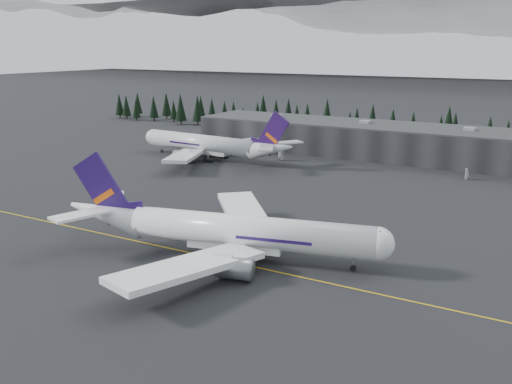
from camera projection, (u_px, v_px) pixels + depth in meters
The scene contains 8 objects.
ground at pixel (209, 253), 121.89m from camera, with size 1400.00×1400.00×0.00m, color black.
taxiline at pixel (204, 256), 120.21m from camera, with size 400.00×0.40×0.02m, color gold.
terminal at pixel (389, 141), 225.09m from camera, with size 160.00×30.00×12.60m.
treeline at pixel (414, 126), 255.80m from camera, with size 360.00×20.00×15.00m, color black.
jet_main at pixel (222, 230), 118.35m from camera, with size 70.18×64.03×20.98m.
jet_parked at pixel (213, 145), 218.83m from camera, with size 70.43×64.83×20.71m.
gse_vehicle_a at pixel (282, 158), 218.88m from camera, with size 2.50×5.43×1.51m, color #BCBCBE.
gse_vehicle_b at pixel (467, 178), 187.86m from camera, with size 1.55×3.84×1.31m, color silver.
Camera 1 is at (66.01, -94.33, 43.28)m, focal length 40.00 mm.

